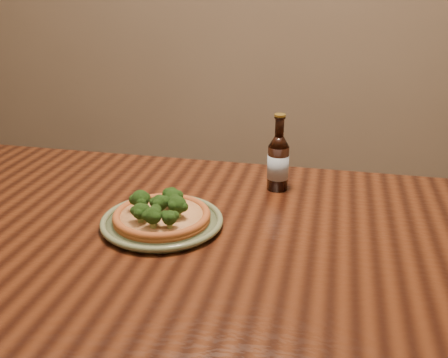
% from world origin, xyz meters
% --- Properties ---
extents(table, '(1.60, 0.90, 0.75)m').
position_xyz_m(table, '(0.00, 0.10, 0.66)').
color(table, '#431E0E').
rests_on(table, ground).
extents(plate, '(0.27, 0.27, 0.02)m').
position_xyz_m(plate, '(0.11, 0.12, 0.76)').
color(plate, '#677551').
rests_on(plate, table).
extents(pizza, '(0.22, 0.22, 0.07)m').
position_xyz_m(pizza, '(0.11, 0.12, 0.78)').
color(pizza, '#A95826').
rests_on(pizza, plate).
extents(beer_bottle, '(0.06, 0.06, 0.20)m').
position_xyz_m(beer_bottle, '(0.33, 0.38, 0.82)').
color(beer_bottle, black).
rests_on(beer_bottle, table).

